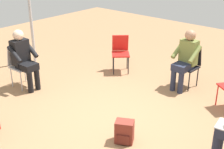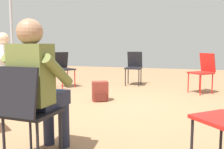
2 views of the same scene
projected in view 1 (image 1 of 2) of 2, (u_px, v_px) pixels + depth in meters
name	position (u px, v px, depth m)	size (l,w,h in m)	color
ground_plane	(113.00, 122.00, 5.37)	(14.17, 14.17, 0.00)	#99704C
chair_south	(189.00, 64.00, 6.53)	(0.42, 0.46, 0.85)	black
chair_southeast	(120.00, 51.00, 7.30)	(0.58, 0.59, 0.85)	red
chair_east	(20.00, 64.00, 6.53)	(0.45, 0.41, 0.85)	#B7B7BC
person_in_black	(23.00, 57.00, 6.36)	(0.53, 0.50, 1.24)	black
person_in_olive	(186.00, 57.00, 6.34)	(0.51, 0.53, 1.24)	#23283D
backpack_near_laptop_user	(124.00, 133.00, 4.79)	(0.34, 0.31, 0.36)	maroon
tent_pole_far	(30.00, 10.00, 7.49)	(0.07, 0.07, 2.67)	#B2B2B7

